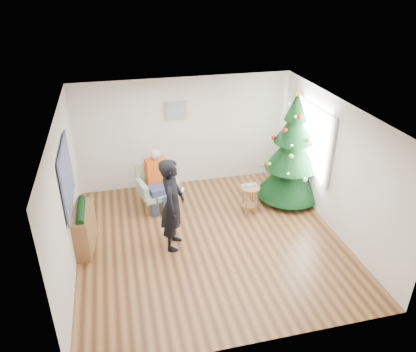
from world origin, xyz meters
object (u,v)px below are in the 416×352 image
object	(u,v)px
armchair	(157,191)
console	(84,229)
stool	(249,200)
standing_man	(172,205)
christmas_tree	(292,152)

from	to	relation	value
armchair	console	bearing A→B (deg)	-156.20
stool	console	size ratio (longest dim) A/B	0.63
console	stool	bearing A→B (deg)	13.14
stool	console	bearing A→B (deg)	-172.82
standing_man	christmas_tree	bearing A→B (deg)	-50.05
armchair	console	distance (m)	1.90
stool	armchair	size ratio (longest dim) A/B	0.62
armchair	standing_man	world-z (taller)	standing_man
christmas_tree	standing_man	size ratio (longest dim) A/B	1.43
stool	standing_man	distance (m)	2.00
stool	console	xyz separation A→B (m)	(-3.38, -0.43, 0.08)
christmas_tree	stool	size ratio (longest dim) A/B	4.07
christmas_tree	standing_man	bearing A→B (deg)	-158.23
armchair	console	size ratio (longest dim) A/B	1.02
standing_man	console	xyz separation A→B (m)	(-1.63, 0.33, -0.50)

